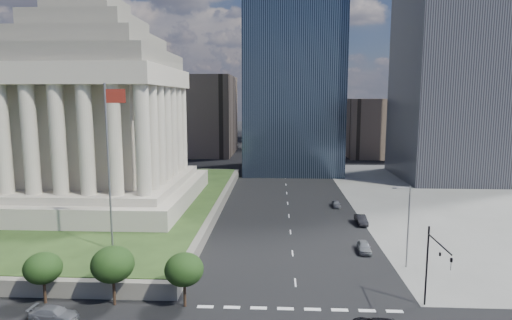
# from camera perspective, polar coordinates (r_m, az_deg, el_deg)

# --- Properties ---
(ground) EXTENTS (500.00, 500.00, 0.00)m
(ground) POSITION_cam_1_polar(r_m,az_deg,el_deg) (126.50, 3.78, -0.95)
(ground) COLOR black
(ground) RESTS_ON ground
(plaza_terrace) EXTENTS (66.00, 70.00, 1.80)m
(plaza_terrace) POSITION_cam_1_polar(r_m,az_deg,el_deg) (88.40, -26.37, -5.21)
(plaza_terrace) COLOR #676458
(plaza_terrace) RESTS_ON ground
(plaza_lawn) EXTENTS (64.00, 68.00, 0.10)m
(plaza_lawn) POSITION_cam_1_polar(r_m,az_deg,el_deg) (88.20, -26.41, -4.61)
(plaza_lawn) COLOR #243A18
(plaza_lawn) RESTS_ON plaza_terrace
(war_memorial) EXTENTS (34.00, 34.00, 39.00)m
(war_memorial) POSITION_cam_1_polar(r_m,az_deg,el_deg) (79.55, -21.02, 8.60)
(war_memorial) COLOR #ACA490
(war_memorial) RESTS_ON plaza_lawn
(flagpole) EXTENTS (2.52, 0.24, 20.00)m
(flagpole) POSITION_cam_1_polar(r_m,az_deg,el_deg) (53.16, -18.94, 0.19)
(flagpole) COLOR slate
(flagpole) RESTS_ON plaza_lawn
(midrise_glass) EXTENTS (26.00, 26.00, 60.00)m
(midrise_glass) POSITION_cam_1_polar(r_m,az_deg,el_deg) (120.34, 4.93, 12.90)
(midrise_glass) COLOR black
(midrise_glass) RESTS_ON ground
(building_filler_ne) EXTENTS (20.00, 30.00, 20.00)m
(building_filler_ne) POSITION_cam_1_polar(r_m,az_deg,el_deg) (158.90, 15.29, 4.28)
(building_filler_ne) COLOR brown
(building_filler_ne) RESTS_ON ground
(building_filler_nw) EXTENTS (24.00, 30.00, 28.00)m
(building_filler_nw) POSITION_cam_1_polar(r_m,az_deg,el_deg) (157.48, -7.38, 5.93)
(building_filler_nw) COLOR brown
(building_filler_nw) RESTS_ON ground
(traffic_signal_ne) EXTENTS (0.30, 5.74, 8.00)m
(traffic_signal_ne) POSITION_cam_1_polar(r_m,az_deg,el_deg) (43.84, 22.68, -12.28)
(traffic_signal_ne) COLOR black
(traffic_signal_ne) RESTS_ON ground
(street_lamp_north) EXTENTS (2.13, 0.22, 10.00)m
(street_lamp_north) POSITION_cam_1_polar(r_m,az_deg,el_deg) (54.17, 19.49, -7.75)
(street_lamp_north) COLOR slate
(street_lamp_north) RESTS_ON ground
(suv_grey) EXTENTS (2.14, 4.62, 1.31)m
(suv_grey) POSITION_cam_1_polar(r_m,az_deg,el_deg) (45.31, -25.31, -18.07)
(suv_grey) COLOR slate
(suv_grey) RESTS_ON ground
(parked_sedan_near) EXTENTS (1.87, 4.15, 1.38)m
(parked_sedan_near) POSITION_cam_1_polar(r_m,az_deg,el_deg) (59.38, 14.21, -11.15)
(parked_sedan_near) COLOR gray
(parked_sedan_near) RESTS_ON ground
(parked_sedan_mid) EXTENTS (4.42, 1.60, 1.45)m
(parked_sedan_mid) POSITION_cam_1_polar(r_m,az_deg,el_deg) (71.58, 13.84, -7.75)
(parked_sedan_mid) COLOR black
(parked_sedan_mid) RESTS_ON ground
(parked_sedan_far) EXTENTS (3.61, 1.49, 1.22)m
(parked_sedan_far) POSITION_cam_1_polar(r_m,az_deg,el_deg) (81.57, 10.66, -5.77)
(parked_sedan_far) COLOR #5B5D63
(parked_sedan_far) RESTS_ON ground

